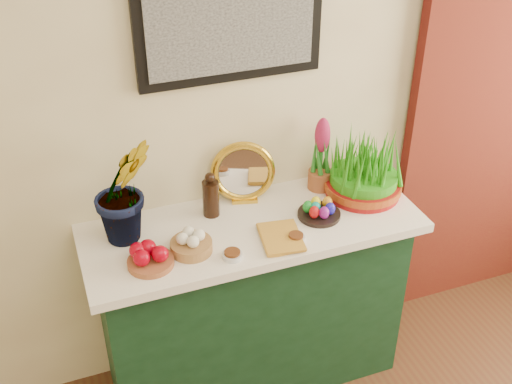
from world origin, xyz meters
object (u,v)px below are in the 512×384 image
(hyacinth_green, at_px, (122,174))
(book, at_px, (261,240))
(sideboard, at_px, (252,306))
(wheatgrass_sabzeh, at_px, (365,170))
(mirror, at_px, (243,173))

(hyacinth_green, xyz_separation_m, book, (0.48, -0.22, -0.28))
(sideboard, bearing_deg, book, -94.64)
(sideboard, bearing_deg, wheatgrass_sabzeh, 3.98)
(sideboard, relative_size, mirror, 4.60)
(sideboard, distance_m, mirror, 0.62)
(sideboard, xyz_separation_m, wheatgrass_sabzeh, (0.53, 0.04, 0.59))
(mirror, bearing_deg, sideboard, -98.56)
(sideboard, xyz_separation_m, hyacinth_green, (-0.49, 0.08, 0.76))
(wheatgrass_sabzeh, bearing_deg, mirror, 164.50)
(mirror, relative_size, wheatgrass_sabzeh, 0.84)
(sideboard, height_order, hyacinth_green, hyacinth_green)
(sideboard, height_order, wheatgrass_sabzeh, wheatgrass_sabzeh)
(book, bearing_deg, mirror, 91.98)
(hyacinth_green, distance_m, mirror, 0.55)
(hyacinth_green, height_order, mirror, hyacinth_green)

